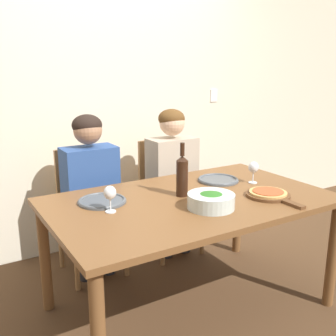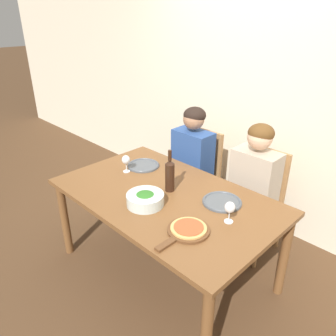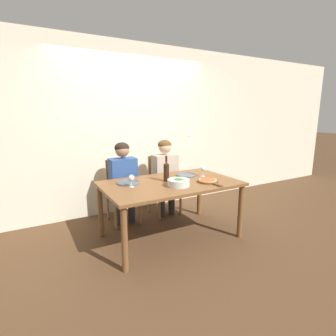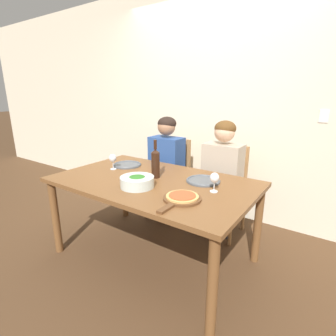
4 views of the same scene
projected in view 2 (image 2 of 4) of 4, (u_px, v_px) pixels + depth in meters
The scene contains 14 objects.
ground_plane at pixel (166, 270), 2.80m from camera, with size 40.00×40.00×0.00m, color #4C331E.
back_wall at pixel (262, 89), 3.00m from camera, with size 10.00×0.06×2.70m.
dining_table at pixel (165, 204), 2.51m from camera, with size 1.71×1.03×0.75m.
chair_left at pixel (198, 174), 3.35m from camera, with size 0.42×0.42×0.93m.
chair_right at pixel (258, 198), 2.91m from camera, with size 0.42×0.42×0.93m.
person_woman at pixel (191, 156), 3.18m from camera, with size 0.47×0.51×1.20m.
person_man at pixel (254, 180), 2.74m from camera, with size 0.47×0.51×1.20m.
wine_bottle at pixel (170, 175), 2.47m from camera, with size 0.07×0.07×0.34m.
broccoli_bowl at pixel (145, 199), 2.33m from camera, with size 0.27×0.27×0.09m.
dinner_plate_left at pixel (143, 165), 2.92m from camera, with size 0.29×0.29×0.02m.
dinner_plate_right at pixel (222, 202), 2.36m from camera, with size 0.29×0.29×0.02m.
pizza_on_board at pixel (188, 230), 2.05m from camera, with size 0.27×0.41×0.04m.
wine_glass_left at pixel (126, 161), 2.78m from camera, with size 0.07×0.07×0.15m.
wine_glass_right at pixel (230, 208), 2.11m from camera, with size 0.07×0.07×0.15m.
Camera 2 is at (1.53, -1.50, 2.00)m, focal length 35.00 mm.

